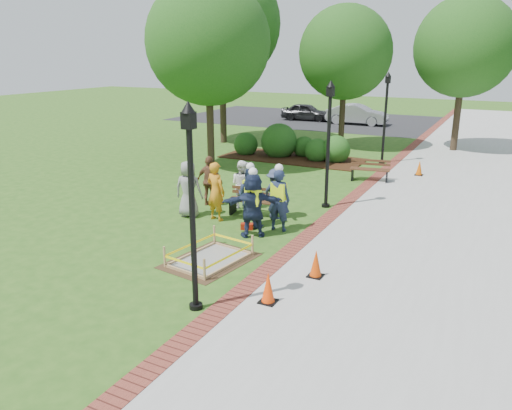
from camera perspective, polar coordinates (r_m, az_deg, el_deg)
The scene contains 34 objects.
ground at distance 13.58m, azimuth -4.21°, elevation -5.08°, with size 100.00×100.00×0.00m, color #285116.
sidewalk at distance 21.39m, azimuth 22.05°, elevation 2.01°, with size 6.00×60.00×0.02m, color #9E9E99.
brick_edging at distance 21.87m, azimuth 13.60°, elevation 3.12°, with size 0.50×60.00×0.03m, color maroon.
mulch_bed at distance 25.18m, azimuth 4.17°, elevation 5.37°, with size 7.00×3.00×0.05m, color #381E0F.
parking_lot at distance 38.62m, azimuth 17.29°, elevation 8.73°, with size 36.00×12.00×0.01m, color black.
wet_concrete_pad at distance 12.79m, azimuth -5.29°, elevation -5.42°, with size 2.02×2.52×0.55m.
bench_near at distance 16.24m, azimuth -0.30°, elevation -0.22°, with size 1.70×0.79×0.89m.
bench_far at distance 21.16m, azimuth 12.86°, elevation 3.44°, with size 1.67×0.81×0.87m.
cone_front at distance 10.67m, azimuth 1.39°, elevation -9.50°, with size 0.36×0.36×0.71m.
cone_back at distance 11.91m, azimuth 6.85°, elevation -6.72°, with size 0.35×0.35×0.69m.
cone_far at distance 22.63m, azimuth 18.16°, elevation 4.00°, with size 0.34×0.34×0.67m.
toolbox at distance 15.02m, azimuth -1.04°, elevation -2.45°, with size 0.37×0.20×0.18m, color maroon.
lamp_near at distance 9.75m, azimuth -7.38°, elevation 1.27°, with size 0.28×0.28×4.26m.
lamp_mid at distance 16.80m, azimuth 8.30°, elevation 7.89°, with size 0.28×0.28×4.26m.
lamp_far at distance 24.45m, azimuth 14.60°, elevation 10.36°, with size 0.28×0.28×4.26m.
tree_left at distance 22.68m, azimuth -5.50°, elevation 18.01°, with size 5.41×5.41×8.22m.
tree_back at distance 27.94m, azimuth 10.16°, elevation 16.76°, with size 4.93×4.93×7.55m.
tree_right at distance 28.86m, azimuth 22.79°, elevation 16.32°, with size 5.14×5.14×7.94m.
tree_far at distance 29.39m, azimuth -3.97°, elevation 20.00°, with size 6.58×6.58×9.92m.
shrub_a at distance 26.12m, azimuth -1.17°, elevation 5.79°, with size 1.25×1.25×1.25m, color #144413.
shrub_b at distance 25.66m, azimuth 2.62°, elevation 5.57°, with size 1.82×1.82×1.82m, color #144413.
shrub_c at distance 24.73m, azimuth 6.94°, elevation 5.02°, with size 1.19×1.19×1.19m, color #144413.
shrub_d at distance 24.65m, azimuth 9.05°, elevation 4.90°, with size 1.40×1.40×1.40m, color #144413.
shrub_e at distance 25.77m, azimuth 5.49°, elevation 5.56°, with size 1.11×1.11×1.11m, color #144413.
casual_person_a at distance 16.12m, azimuth -7.71°, elevation 1.83°, with size 0.65×0.49×1.83m.
casual_person_b at distance 15.66m, azimuth -4.62°, elevation 1.55°, with size 0.66×0.49×1.87m.
casual_person_c at distance 16.81m, azimuth -1.60°, elevation 2.33°, with size 0.60×0.47×1.66m.
casual_person_d at distance 17.22m, azimuth -5.31°, elevation 2.72°, with size 0.56×0.37×1.73m.
casual_person_e at distance 15.80m, azimuth 2.25°, elevation 1.27°, with size 0.61×0.51×1.62m.
hivis_worker_a at distance 14.18m, azimuth -0.35°, elevation 0.23°, with size 0.72×0.66×2.04m.
hivis_worker_b at distance 14.68m, azimuth 2.60°, elevation 0.79°, with size 0.64×0.46×2.03m.
hivis_worker_c at distance 15.07m, azimuth -0.64°, elevation 1.14°, with size 0.63×0.45×1.98m.
parked_car_a at distance 39.70m, azimuth 5.74°, elevation 9.60°, with size 4.39×1.91×1.43m, color black.
parked_car_b at distance 38.00m, azimuth 11.42°, elevation 9.02°, with size 4.89×2.13×1.60m, color #9F9EA3.
Camera 1 is at (6.62, -10.71, 5.11)m, focal length 35.00 mm.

